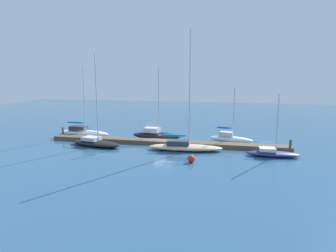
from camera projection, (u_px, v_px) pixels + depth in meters
ground_plane at (165, 144)px, 36.38m from camera, size 120.00×120.00×0.00m
dock_pier at (165, 142)px, 36.34m from camera, size 30.30×1.74×0.50m
dock_piling_near_end at (63, 132)px, 40.08m from camera, size 0.28×0.28×1.48m
dock_piling_far_end at (290, 146)px, 32.42m from camera, size 0.28×0.28×1.48m
sailboat_0 at (83, 132)px, 41.21m from camera, size 7.76×2.22×9.85m
sailboat_1 at (96, 142)px, 35.45m from camera, size 7.22×3.63×11.15m
sailboat_2 at (156, 135)px, 39.27m from camera, size 6.88×2.52×9.66m
sailboat_3 at (184, 145)px, 33.32m from camera, size 8.69×3.05×13.62m
sailboat_4 at (230, 138)px, 37.32m from camera, size 5.79×2.42×7.05m
sailboat_5 at (272, 153)px, 30.86m from camera, size 5.60×1.90×6.74m
mooring_buoy_red at (191, 159)px, 28.71m from camera, size 0.76×0.76×0.76m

